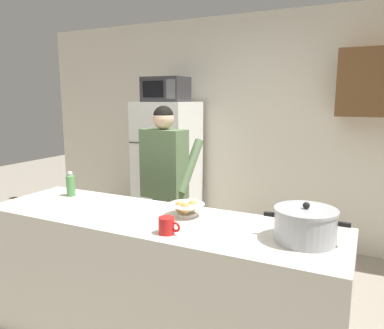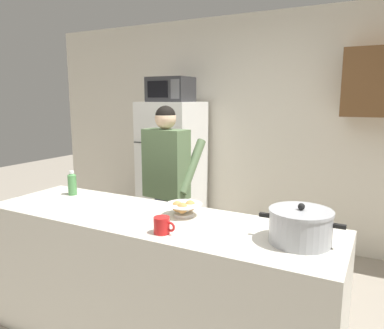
{
  "view_description": "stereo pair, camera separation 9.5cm",
  "coord_description": "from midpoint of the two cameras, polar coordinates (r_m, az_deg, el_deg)",
  "views": [
    {
      "loc": [
        1.19,
        -1.89,
        1.66
      ],
      "look_at": [
        0.0,
        0.55,
        1.17
      ],
      "focal_mm": 34.3,
      "sensor_mm": 36.0,
      "label": 1
    },
    {
      "loc": [
        1.28,
        -1.85,
        1.66
      ],
      "look_at": [
        0.0,
        0.55,
        1.17
      ],
      "focal_mm": 34.3,
      "sensor_mm": 36.0,
      "label": 2
    }
  ],
  "objects": [
    {
      "name": "person_near_pot",
      "position": [
        3.31,
        -3.11,
        -1.43
      ],
      "size": [
        0.53,
        0.45,
        1.6
      ],
      "color": "#33384C",
      "rests_on": "ground"
    },
    {
      "name": "coffee_mug",
      "position": [
        2.06,
        -3.33,
        -9.42
      ],
      "size": [
        0.13,
        0.09,
        0.1
      ],
      "color": "red",
      "rests_on": "kitchen_island"
    },
    {
      "name": "back_wall_unit",
      "position": [
        4.27,
        14.45,
        6.06
      ],
      "size": [
        6.0,
        0.48,
        2.6
      ],
      "color": "silver",
      "rests_on": "ground"
    },
    {
      "name": "refrigerator",
      "position": [
        4.41,
        -2.47,
        -0.9
      ],
      "size": [
        0.64,
        0.68,
        1.62
      ],
      "color": "white",
      "rests_on": "ground"
    },
    {
      "name": "bottle_near_edge",
      "position": [
        2.98,
        -17.27,
        -2.8
      ],
      "size": [
        0.07,
        0.07,
        0.19
      ],
      "color": "#4C8C4C",
      "rests_on": "kitchen_island"
    },
    {
      "name": "cooking_pot",
      "position": [
        2.02,
        17.8,
        -9.14
      ],
      "size": [
        0.44,
        0.33,
        0.21
      ],
      "color": "#ADAFB5",
      "rests_on": "kitchen_island"
    },
    {
      "name": "bread_bowl",
      "position": [
        2.35,
        -0.12,
        -6.86
      ],
      "size": [
        0.24,
        0.24,
        0.1
      ],
      "color": "white",
      "rests_on": "kitchen_island"
    },
    {
      "name": "kitchen_island",
      "position": [
        2.55,
        -5.0,
        -17.96
      ],
      "size": [
        2.35,
        0.68,
        0.92
      ],
      "primitive_type": "cube",
      "color": "silver",
      "rests_on": "ground"
    },
    {
      "name": "microwave",
      "position": [
        4.31,
        -2.71,
        11.57
      ],
      "size": [
        0.48,
        0.37,
        0.28
      ],
      "color": "#2D2D30",
      "rests_on": "refrigerator"
    }
  ]
}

